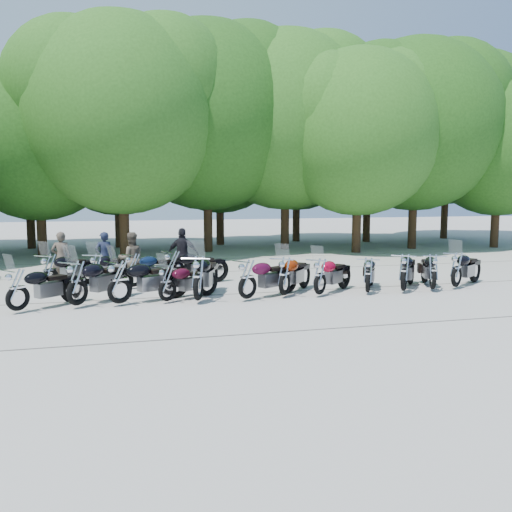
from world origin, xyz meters
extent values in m
plane|color=#AAA39A|center=(0.00, 0.00, 0.00)|extent=(90.00, 90.00, 0.00)
cylinder|color=#3A2614|center=(-7.25, 12.84, 1.65)|extent=(0.44, 0.44, 3.31)
sphere|color=#286319|center=(-7.25, 12.84, 5.32)|extent=(7.31, 7.31, 7.31)
cylinder|color=#3A2614|center=(-3.57, 11.24, 1.97)|extent=(0.44, 0.44, 3.93)
sphere|color=#357721|center=(-3.57, 11.24, 6.33)|extent=(8.70, 8.70, 8.70)
cylinder|color=#3A2614|center=(0.54, 13.09, 2.06)|extent=(0.44, 0.44, 4.13)
sphere|color=#286319|center=(0.54, 13.09, 6.64)|extent=(9.13, 9.13, 9.13)
cylinder|color=#3A2614|center=(4.61, 13.20, 2.05)|extent=(0.44, 0.44, 4.09)
sphere|color=#357721|center=(4.61, 13.20, 6.58)|extent=(9.04, 9.04, 9.04)
cylinder|color=#3A2614|center=(7.55, 10.82, 1.81)|extent=(0.44, 0.44, 3.62)
sphere|color=#357721|center=(7.55, 10.82, 5.82)|extent=(8.00, 8.00, 8.00)
cylinder|color=#3A2614|center=(11.20, 11.78, 1.99)|extent=(0.44, 0.44, 3.98)
sphere|color=#286319|center=(11.20, 11.78, 6.40)|extent=(8.79, 8.79, 8.79)
cylinder|color=#3A2614|center=(15.83, 11.20, 1.70)|extent=(0.44, 0.44, 3.41)
sphere|color=#286319|center=(15.83, 11.20, 5.48)|extent=(7.53, 7.53, 7.53)
cylinder|color=#3A2614|center=(-8.29, 16.97, 1.76)|extent=(0.44, 0.44, 3.52)
sphere|color=#357721|center=(-8.29, 16.97, 5.66)|extent=(7.78, 7.78, 7.78)
cylinder|color=#3A2614|center=(-3.76, 16.43, 1.71)|extent=(0.44, 0.44, 3.42)
sphere|color=#286319|center=(-3.76, 16.43, 5.50)|extent=(7.56, 7.56, 7.56)
cylinder|color=#3A2614|center=(1.80, 16.47, 1.78)|extent=(0.44, 0.44, 3.56)
sphere|color=#286319|center=(1.80, 16.47, 5.73)|extent=(7.88, 7.88, 7.88)
cylinder|color=#3A2614|center=(6.69, 17.47, 1.88)|extent=(0.44, 0.44, 3.76)
sphere|color=#286319|center=(6.69, 17.47, 6.04)|extent=(8.31, 8.31, 8.31)
cylinder|color=#3A2614|center=(10.68, 16.09, 1.81)|extent=(0.44, 0.44, 3.63)
sphere|color=#357721|center=(10.68, 16.09, 5.83)|extent=(8.02, 8.02, 8.02)
cylinder|color=#3A2614|center=(16.61, 17.02, 2.19)|extent=(0.44, 0.44, 4.37)
sphere|color=#286319|center=(16.61, 17.02, 7.03)|extent=(9.67, 9.67, 9.67)
imported|color=#4E4338|center=(-5.68, 4.58, 0.85)|extent=(0.65, 0.45, 1.71)
imported|color=brown|center=(-3.50, 3.89, 0.85)|extent=(0.90, 0.74, 1.70)
imported|color=black|center=(-1.81, 4.22, 0.89)|extent=(1.12, 0.69, 1.78)
imported|color=#1A2038|center=(-4.36, 5.11, 0.82)|extent=(0.66, 0.49, 1.64)
camera|label=1|loc=(-3.97, -13.73, 2.95)|focal=38.00mm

